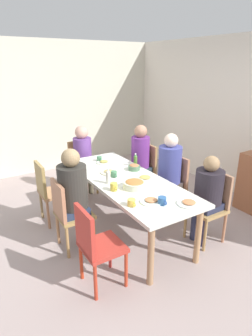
# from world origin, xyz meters

# --- Properties ---
(ground_plane) EXTENTS (6.83, 6.83, 0.00)m
(ground_plane) POSITION_xyz_m (0.00, 0.00, 0.00)
(ground_plane) COLOR #A79491
(wall_back) EXTENTS (5.93, 0.12, 2.60)m
(wall_back) POSITION_xyz_m (0.00, 2.32, 1.30)
(wall_back) COLOR silver
(wall_back) RESTS_ON ground_plane
(wall_left) EXTENTS (0.12, 4.75, 2.60)m
(wall_left) POSITION_xyz_m (-2.90, 0.00, 1.30)
(wall_left) COLOR beige
(wall_left) RESTS_ON ground_plane
(dining_table) EXTENTS (2.21, 0.85, 0.75)m
(dining_table) POSITION_xyz_m (0.00, 0.00, 0.67)
(dining_table) COLOR silver
(dining_table) RESTS_ON ground_plane
(chair_0) EXTENTS (0.40, 0.40, 0.90)m
(chair_0) POSITION_xyz_m (0.00, 0.81, 0.51)
(chair_0) COLOR tan
(chair_0) RESTS_ON ground_plane
(person_0) EXTENTS (0.32, 0.32, 1.26)m
(person_0) POSITION_xyz_m (-0.00, 0.72, 0.75)
(person_0) COLOR #48403F
(person_0) RESTS_ON ground_plane
(chair_1) EXTENTS (0.40, 0.40, 0.90)m
(chair_1) POSITION_xyz_m (0.74, 0.81, 0.51)
(chair_1) COLOR #AC8650
(chair_1) RESTS_ON ground_plane
(person_1) EXTENTS (0.34, 0.34, 1.14)m
(person_1) POSITION_xyz_m (0.74, 0.72, 0.70)
(person_1) COLOR #322F4C
(person_1) RESTS_ON ground_plane
(chair_2) EXTENTS (0.40, 0.40, 0.90)m
(chair_2) POSITION_xyz_m (-0.74, -0.81, 0.51)
(chair_2) COLOR tan
(chair_2) RESTS_ON ground_plane
(chair_3) EXTENTS (0.40, 0.40, 0.90)m
(chair_3) POSITION_xyz_m (0.74, -0.81, 0.51)
(chair_3) COLOR #B43328
(chair_3) RESTS_ON ground_plane
(chair_4) EXTENTS (0.40, 0.40, 0.90)m
(chair_4) POSITION_xyz_m (-0.74, 0.81, 0.51)
(chair_4) COLOR #B37E4A
(chair_4) RESTS_ON ground_plane
(person_4) EXTENTS (0.30, 0.30, 1.25)m
(person_4) POSITION_xyz_m (-0.74, 0.72, 0.74)
(person_4) COLOR #2F2A42
(person_4) RESTS_ON ground_plane
(chair_5) EXTENTS (0.40, 0.40, 0.90)m
(chair_5) POSITION_xyz_m (0.00, -0.81, 0.51)
(chair_5) COLOR #A6854A
(chair_5) RESTS_ON ground_plane
(person_5) EXTENTS (0.34, 0.34, 1.27)m
(person_5) POSITION_xyz_m (0.00, -0.72, 0.77)
(person_5) COLOR #2E324E
(person_5) RESTS_ON ground_plane
(chair_6) EXTENTS (0.40, 0.40, 0.90)m
(chair_6) POSITION_xyz_m (-1.49, 0.00, 0.51)
(chair_6) COLOR #A88351
(chair_6) RESTS_ON ground_plane
(person_6) EXTENTS (0.30, 0.30, 1.19)m
(person_6) POSITION_xyz_m (-1.39, 0.00, 0.72)
(person_6) COLOR brown
(person_6) RESTS_ON ground_plane
(plate_0) EXTENTS (0.25, 0.25, 0.04)m
(plate_0) POSITION_xyz_m (0.13, 0.21, 0.76)
(plate_0) COLOR silver
(plate_0) RESTS_ON dining_table
(plate_1) EXTENTS (0.25, 0.25, 0.04)m
(plate_1) POSITION_xyz_m (0.69, -0.11, 0.76)
(plate_1) COLOR white
(plate_1) RESTS_ON dining_table
(plate_2) EXTENTS (0.23, 0.23, 0.04)m
(plate_2) POSITION_xyz_m (-0.30, -0.09, 0.76)
(plate_2) COLOR #ECE6C3
(plate_2) RESTS_ON dining_table
(plate_3) EXTENTS (0.22, 0.22, 0.04)m
(plate_3) POSITION_xyz_m (-0.70, 0.04, 0.76)
(plate_3) COLOR white
(plate_3) RESTS_ON dining_table
(plate_4) EXTENTS (0.25, 0.25, 0.04)m
(plate_4) POSITION_xyz_m (0.94, 0.20, 0.76)
(plate_4) COLOR white
(plate_4) RESTS_ON dining_table
(bowl_0) EXTENTS (0.16, 0.16, 0.08)m
(bowl_0) POSITION_xyz_m (-0.22, 0.27, 0.79)
(bowl_0) COLOR #517656
(bowl_0) RESTS_ON dining_table
(bowl_1) EXTENTS (0.27, 0.27, 0.10)m
(bowl_1) POSITION_xyz_m (0.29, -0.06, 0.80)
(bowl_1) COLOR beige
(bowl_1) RESTS_ON dining_table
(cup_0) EXTENTS (0.12, 0.08, 0.09)m
(cup_0) POSITION_xyz_m (0.22, -0.30, 0.80)
(cup_0) COLOR #DDC746
(cup_0) RESTS_ON dining_table
(cup_1) EXTENTS (0.12, 0.09, 0.07)m
(cup_1) POSITION_xyz_m (0.65, -0.33, 0.79)
(cup_1) COLOR #EEC854
(cup_1) RESTS_ON dining_table
(cup_2) EXTENTS (0.11, 0.08, 0.08)m
(cup_2) POSITION_xyz_m (-0.14, -0.10, 0.79)
(cup_2) COLOR #498259
(cup_2) RESTS_ON dining_table
(cup_3) EXTENTS (0.13, 0.09, 0.08)m
(cup_3) POSITION_xyz_m (0.79, -0.04, 0.79)
(cup_3) COLOR #2F5D97
(cup_3) RESTS_ON dining_table
(cup_4) EXTENTS (0.11, 0.08, 0.07)m
(cup_4) POSITION_xyz_m (-0.82, 0.03, 0.79)
(cup_4) COLOR #4F8562
(cup_4) RESTS_ON dining_table
(bottle_0) EXTENTS (0.05, 0.05, 0.19)m
(bottle_0) POSITION_xyz_m (-0.35, 0.37, 0.84)
(bottle_0) COLOR #527D31
(bottle_0) RESTS_ON dining_table
(bottle_1) EXTENTS (0.06, 0.06, 0.19)m
(bottle_1) POSITION_xyz_m (0.01, -0.26, 0.84)
(bottle_1) COLOR silver
(bottle_1) RESTS_ON dining_table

